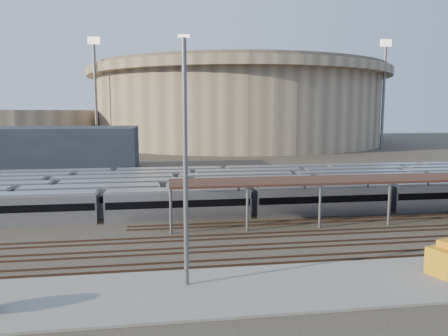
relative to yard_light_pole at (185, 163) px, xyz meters
name	(u,v)px	position (x,y,z in m)	size (l,w,h in m)	color
ground	(244,234)	(7.27, 13.68, -9.62)	(420.00, 420.00, 0.00)	#383026
apron	(218,291)	(2.27, -1.32, -9.52)	(50.00, 9.00, 0.20)	gray
subway_trains	(200,189)	(4.12, 32.18, -7.82)	(123.27, 23.90, 3.60)	#AFAFB3
inspection_shed	(411,179)	(29.27, 17.68, -4.63)	(60.30, 6.00, 5.30)	#5D5D63
empty_tracks	(254,247)	(7.27, 8.68, -9.53)	(170.00, 9.62, 0.18)	#4C3323
stadium	(238,105)	(32.27, 153.68, 6.86)	(124.00, 124.00, 32.50)	tan
secondary_arena	(23,129)	(-52.73, 143.68, -2.62)	(56.00, 56.00, 14.00)	tan
service_building	(40,150)	(-27.73, 68.68, -4.62)	(42.00, 20.00, 10.00)	#1E232D
floodlight_0	(95,90)	(-22.73, 123.68, 11.03)	(4.00, 1.00, 38.40)	#5D5D63
floodlight_2	(384,91)	(77.27, 113.68, 11.03)	(4.00, 1.00, 38.40)	#5D5D63
floodlight_3	(155,96)	(-2.73, 173.68, 11.03)	(4.00, 1.00, 38.40)	#5D5D63
yard_light_pole	(185,163)	(0.00, 0.00, 0.00)	(0.80, 0.36, 18.66)	#5D5D63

